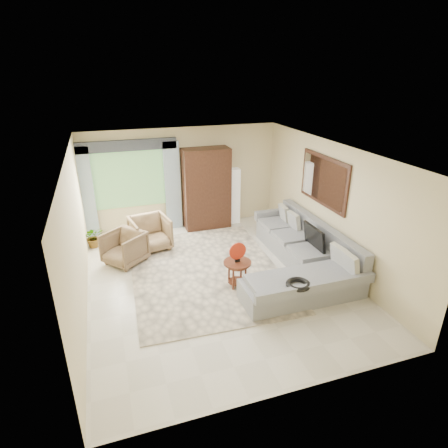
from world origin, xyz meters
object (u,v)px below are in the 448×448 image
object	(u,v)px
coffee_table	(237,273)
armchair_left	(124,248)
tv_screen	(314,237)
potted_plant	(94,237)
armchair_right	(150,233)
sectional_sofa	(302,258)
armoire	(206,189)
floor_lamp	(235,196)

from	to	relation	value
coffee_table	armchair_left	world-z (taller)	armchair_left
tv_screen	potted_plant	world-z (taller)	tv_screen
tv_screen	armchair_left	xyz separation A→B (m)	(-3.75, 1.48, -0.36)
coffee_table	potted_plant	world-z (taller)	coffee_table
tv_screen	armchair_right	distance (m)	3.72
potted_plant	tv_screen	bearing A→B (deg)	-29.84
sectional_sofa	armchair_left	world-z (taller)	sectional_sofa
armchair_left	potted_plant	xyz separation A→B (m)	(-0.64, 1.04, -0.10)
potted_plant	coffee_table	bearing A→B (deg)	-45.68
coffee_table	armchair_left	bearing A→B (deg)	140.30
armchair_left	potted_plant	bearing A→B (deg)	171.61
sectional_sofa	tv_screen	world-z (taller)	tv_screen
coffee_table	armoire	distance (m)	3.16
armchair_right	floor_lamp	size ratio (longest dim) A/B	0.57
tv_screen	armchair_right	bearing A→B (deg)	147.33
coffee_table	armoire	bearing A→B (deg)	85.21
armchair_right	sectional_sofa	bearing A→B (deg)	-45.75
armchair_left	armoire	world-z (taller)	armoire
sectional_sofa	floor_lamp	world-z (taller)	floor_lamp
armchair_left	armchair_right	size ratio (longest dim) A/B	0.91
coffee_table	armchair_right	size ratio (longest dim) A/B	0.63
coffee_table	potted_plant	distance (m)	3.77
sectional_sofa	armchair_left	bearing A→B (deg)	156.75
armoire	floor_lamp	distance (m)	0.86
sectional_sofa	armchair_left	distance (m)	3.79
tv_screen	potted_plant	xyz separation A→B (m)	(-4.39, 2.52, -0.47)
armoire	armchair_right	bearing A→B (deg)	-151.49
sectional_sofa	armchair_right	world-z (taller)	sectional_sofa
armchair_left	armchair_right	bearing A→B (deg)	89.52
sectional_sofa	armoire	xyz separation A→B (m)	(-1.23, 2.90, 0.77)
armchair_left	potted_plant	world-z (taller)	armchair_left
sectional_sofa	potted_plant	distance (m)	4.84
coffee_table	floor_lamp	world-z (taller)	floor_lamp
sectional_sofa	potted_plant	bearing A→B (deg)	148.39
coffee_table	armoire	size ratio (longest dim) A/B	0.26
floor_lamp	armoire	bearing A→B (deg)	-175.71
armchair_left	floor_lamp	world-z (taller)	floor_lamp
tv_screen	armoire	distance (m)	3.26
coffee_table	potted_plant	size ratio (longest dim) A/B	1.06
floor_lamp	sectional_sofa	bearing A→B (deg)	-81.67
tv_screen	armoire	xyz separation A→B (m)	(-1.50, 2.88, 0.33)
tv_screen	armoire	world-z (taller)	armoire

